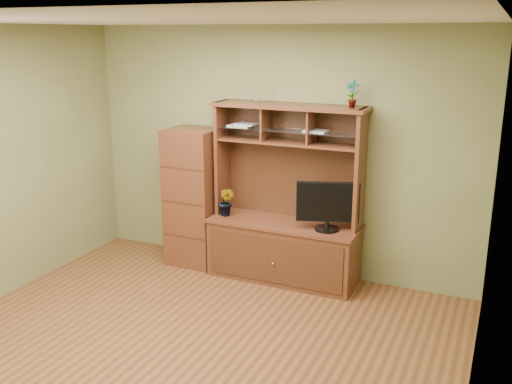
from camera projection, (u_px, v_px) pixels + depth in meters
The scene contains 8 objects.
room at pixel (181, 197), 4.52m from camera, with size 4.54×4.04×2.74m.
media_hutch at pixel (284, 233), 6.18m from camera, with size 1.66×0.61×1.90m.
monitor at pixel (328, 205), 5.80m from camera, with size 0.63×0.26×0.51m.
orchid_plant at pixel (226, 202), 6.29m from camera, with size 0.18×0.14×0.33m, color #2D6121.
top_plant at pixel (352, 94), 5.58m from camera, with size 0.14×0.10×0.27m, color #326D26.
reed_diffuser at pixel (257, 92), 5.99m from camera, with size 0.06×0.06×0.28m.
magazines at pixel (266, 127), 6.04m from camera, with size 1.11×0.21×0.04m.
side_cabinet at pixel (194, 197), 6.55m from camera, with size 0.56×0.51×1.58m.
Camera 1 is at (2.33, -3.71, 2.60)m, focal length 40.00 mm.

